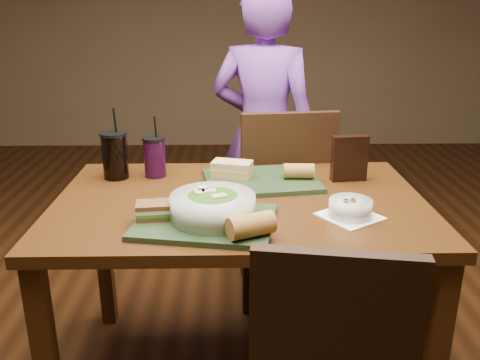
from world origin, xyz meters
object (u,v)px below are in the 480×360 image
object	(u,v)px
dining_table	(240,222)
chair_far	(285,200)
sandwich_near	(154,210)
tray_far	(261,180)
cup_berry	(155,157)
cup_cola	(115,155)
tray_near	(205,222)
baguette_near	(251,225)
soup_bowl	(350,208)
sandwich_far	(232,169)
salad_bowl	(213,205)
diner	(264,135)
baguette_far	(299,171)
chip_bag	(349,158)

from	to	relation	value
dining_table	chair_far	size ratio (longest dim) A/B	1.34
sandwich_near	tray_far	bearing A→B (deg)	46.39
cup_berry	cup_cola	bearing A→B (deg)	-173.28
dining_table	tray_near	bearing A→B (deg)	-117.10
baguette_near	cup_berry	xyz separation A→B (m)	(-0.36, 0.60, 0.03)
soup_bowl	tray_far	bearing A→B (deg)	128.37
baguette_near	tray_far	bearing A→B (deg)	83.26
sandwich_far	cup_berry	bearing A→B (deg)	168.17
chair_far	soup_bowl	bearing A→B (deg)	-79.37
tray_near	salad_bowl	world-z (taller)	salad_bowl
tray_far	sandwich_near	size ratio (longest dim) A/B	3.63
salad_bowl	cup_berry	bearing A→B (deg)	117.36
diner	baguette_far	size ratio (longest dim) A/B	13.10
chair_far	tray_near	size ratio (longest dim) A/B	2.31
chip_bag	diner	bearing A→B (deg)	105.28
tray_far	soup_bowl	xyz separation A→B (m)	(0.27, -0.34, 0.02)
diner	sandwich_far	bearing A→B (deg)	92.77
soup_bowl	cup_cola	bearing A→B (deg)	153.95
baguette_far	cup_cola	size ratio (longest dim) A/B	0.41
tray_near	cup_berry	world-z (taller)	cup_berry
tray_far	baguette_near	distance (m)	0.52
diner	sandwich_near	world-z (taller)	diner
tray_far	baguette_far	bearing A→B (deg)	-0.46
baguette_far	tray_far	bearing A→B (deg)	179.54
chair_far	tray_near	bearing A→B (deg)	-114.31
cup_berry	chair_far	bearing A→B (deg)	25.38
baguette_near	cup_cola	world-z (taller)	cup_cola
chair_far	baguette_near	distance (m)	0.92
tray_far	baguette_far	xyz separation A→B (m)	(0.14, -0.00, 0.04)
sandwich_far	baguette_near	distance (m)	0.54
dining_table	diner	xyz separation A→B (m)	(0.14, 0.90, 0.10)
salad_bowl	baguette_far	size ratio (longest dim) A/B	2.29
sandwich_far	baguette_near	bearing A→B (deg)	-84.56
diner	salad_bowl	size ratio (longest dim) A/B	5.73
sandwich_far	baguette_far	size ratio (longest dim) A/B	1.45
cup_cola	chip_bag	world-z (taller)	cup_cola
soup_bowl	cup_berry	world-z (taller)	cup_berry
chair_far	chip_bag	bearing A→B (deg)	-58.33
sandwich_far	chip_bag	size ratio (longest dim) A/B	0.94
sandwich_far	baguette_far	world-z (taller)	sandwich_far
salad_bowl	cup_cola	bearing A→B (deg)	131.07
tray_near	sandwich_near	size ratio (longest dim) A/B	3.63
tray_far	baguette_near	size ratio (longest dim) A/B	3.09
tray_near	tray_far	bearing A→B (deg)	63.06
dining_table	salad_bowl	xyz separation A→B (m)	(-0.09, -0.21, 0.15)
tray_near	chip_bag	size ratio (longest dim) A/B	2.36
salad_bowl	cup_berry	distance (m)	0.53
dining_table	salad_bowl	bearing A→B (deg)	-112.54
tray_near	baguette_far	distance (m)	0.52
tray_near	baguette_near	size ratio (longest dim) A/B	3.09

